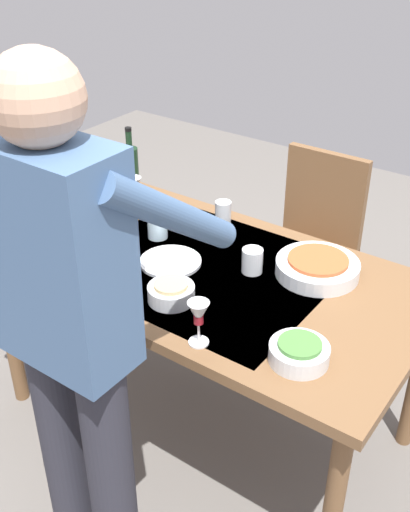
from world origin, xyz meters
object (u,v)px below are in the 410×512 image
at_px(side_bowl_salad, 299,352).
at_px(water_cup_far_left, 252,261).
at_px(wine_glass_right, 134,188).
at_px(dining_table, 205,285).
at_px(water_cup_near_left, 223,214).
at_px(wine_glass_left, 199,315).
at_px(wine_bottle, 131,167).
at_px(water_cup_far_right, 157,226).
at_px(chair_near, 312,236).
at_px(serving_bowl_pasta, 317,267).
at_px(dinner_plate_far, 56,249).
at_px(dinner_plate_near, 170,261).
at_px(side_bowl_bread, 171,292).
at_px(water_cup_near_right, 79,276).
at_px(person_server, 73,325).

bearing_deg(side_bowl_salad, water_cup_far_left, -42.20).
bearing_deg(side_bowl_salad, wine_glass_right, -24.04).
relative_size(dining_table, water_cup_near_left, 15.43).
bearing_deg(wine_glass_left, wine_bottle, -38.49).
height_order(dining_table, wine_glass_right, wine_glass_right).
xyz_separation_m(dining_table, water_cup_near_left, (0.13, -0.31, 0.13)).
bearing_deg(dining_table, water_cup_far_right, -15.23).
bearing_deg(chair_near, serving_bowl_pasta, 116.95).
bearing_deg(dinner_plate_far, wine_glass_right, -92.45).
distance_m(wine_glass_left, water_cup_near_left, 0.77).
relative_size(water_cup_far_right, serving_bowl_pasta, 0.34).
xyz_separation_m(wine_bottle, dinner_plate_near, (-0.54, 0.40, -0.10)).
height_order(water_cup_near_left, side_bowl_bread, water_cup_near_left).
bearing_deg(serving_bowl_pasta, dining_table, 29.06).
distance_m(water_cup_far_left, water_cup_far_right, 0.44).
xyz_separation_m(wine_glass_right, side_bowl_bread, (-0.55, 0.44, -0.07)).
relative_size(side_bowl_salad, side_bowl_bread, 1.12).
distance_m(wine_glass_left, wine_glass_right, 0.95).
bearing_deg(side_bowl_bread, water_cup_far_right, -44.76).
distance_m(chair_near, water_cup_near_left, 0.61).
relative_size(wine_bottle, dinner_plate_far, 1.29).
height_order(water_cup_near_right, water_cup_far_right, same).
xyz_separation_m(wine_glass_left, side_bowl_bread, (0.21, -0.13, -0.07)).
bearing_deg(dining_table, water_cup_near_right, 52.67).
relative_size(dining_table, chair_near, 1.77).
xyz_separation_m(chair_near, water_cup_near_right, (0.31, 1.18, 0.28)).
xyz_separation_m(wine_bottle, wine_glass_right, (-0.15, 0.15, -0.01)).
relative_size(dining_table, water_cup_far_right, 16.06).
relative_size(wine_glass_left, side_bowl_bread, 0.94).
bearing_deg(side_bowl_bread, wine_glass_right, -38.84).
relative_size(dining_table, wine_glass_left, 10.69).
xyz_separation_m(wine_glass_left, wine_glass_right, (0.76, -0.57, 0.00)).
height_order(chair_near, person_server, person_server).
distance_m(wine_bottle, water_cup_far_right, 0.47).
relative_size(water_cup_near_right, side_bowl_bread, 0.63).
relative_size(water_cup_near_right, side_bowl_salad, 0.56).
bearing_deg(wine_bottle, side_bowl_salad, 152.75).
distance_m(side_bowl_salad, dinner_plate_far, 1.06).
xyz_separation_m(water_cup_near_right, dinner_plate_far, (0.26, -0.13, -0.04)).
distance_m(person_server, wine_glass_right, 1.09).
bearing_deg(wine_glass_right, side_bowl_bread, 141.16).
height_order(serving_bowl_pasta, side_bowl_salad, same).
bearing_deg(water_cup_near_right, dining_table, -127.33).
relative_size(water_cup_near_right, water_cup_far_left, 1.10).
relative_size(dining_table, water_cup_near_right, 15.97).
bearing_deg(wine_bottle, water_cup_far_right, 143.97).
bearing_deg(dinner_plate_near, dining_table, -159.08).
bearing_deg(water_cup_near_left, serving_bowl_pasta, 166.58).
height_order(side_bowl_salad, dinner_plate_far, side_bowl_salad).
distance_m(wine_glass_left, serving_bowl_pasta, 0.58).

